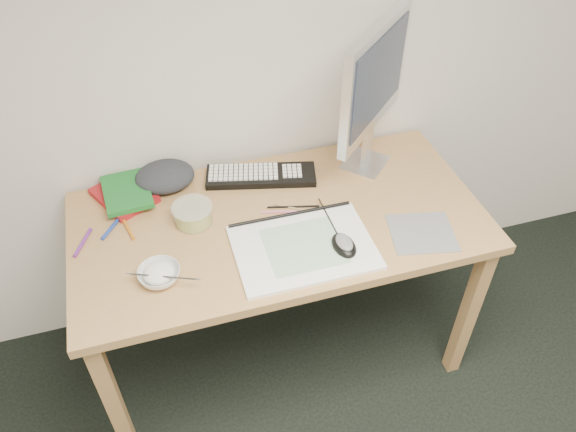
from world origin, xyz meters
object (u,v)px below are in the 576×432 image
(keyboard, at_px, (261,176))
(sketchpad, at_px, (304,247))
(rice_bowl, at_px, (159,275))
(desk, at_px, (279,235))
(monitor, at_px, (374,82))

(keyboard, bearing_deg, sketchpad, -70.31)
(rice_bowl, bearing_deg, sketchpad, -0.29)
(keyboard, height_order, rice_bowl, rice_bowl)
(desk, height_order, monitor, monitor)
(monitor, relative_size, rice_bowl, 4.26)
(sketchpad, xyz_separation_m, monitor, (0.36, 0.36, 0.34))
(rice_bowl, bearing_deg, monitor, 23.69)
(keyboard, distance_m, monitor, 0.52)
(sketchpad, distance_m, rice_bowl, 0.46)
(sketchpad, bearing_deg, keyboard, 96.12)
(sketchpad, height_order, keyboard, keyboard)
(desk, distance_m, sketchpad, 0.19)
(monitor, bearing_deg, desk, 163.15)
(desk, distance_m, keyboard, 0.25)
(sketchpad, height_order, rice_bowl, rice_bowl)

